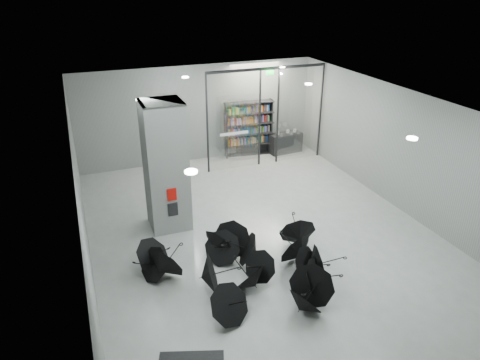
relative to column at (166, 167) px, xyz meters
name	(u,v)px	position (x,y,z in m)	size (l,w,h in m)	color
room	(270,152)	(2.50, -2.00, 0.84)	(14.00, 14.02, 4.01)	gray
column	(166,167)	(0.00, 0.00, 0.00)	(1.20, 1.20, 4.00)	slate
fire_cabinet	(172,195)	(0.00, -0.62, -0.65)	(0.28, 0.04, 0.38)	#A50A07
info_panel	(173,209)	(0.00, -0.62, -1.15)	(0.30, 0.03, 0.42)	black
exit_sign	(270,73)	(4.90, 3.30, 1.82)	(0.30, 0.06, 0.15)	#0CE533
glass_partition	(266,113)	(4.89, 3.50, 0.18)	(5.06, 0.08, 4.00)	silver
bookshelf	(249,128)	(4.64, 4.75, -0.82)	(2.15, 0.43, 2.36)	black
shop_counter	(285,143)	(6.25, 4.37, -1.56)	(1.47, 0.59, 0.88)	black
umbrella_cluster	(248,268)	(1.28, -3.48, -1.68)	(5.62, 4.43, 1.32)	black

